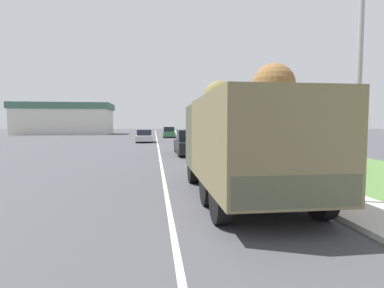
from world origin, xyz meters
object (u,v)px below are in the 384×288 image
car_nearest_ahead (189,143)px  lamp_post (353,30)px  military_truck (243,141)px  pickup_truck (294,147)px  car_third_ahead (169,133)px  car_second_ahead (144,136)px

car_nearest_ahead → lamp_post: 14.13m
military_truck → pickup_truck: 8.41m
car_nearest_ahead → pickup_truck: bearing=-47.7°
car_nearest_ahead → car_third_ahead: size_ratio=1.17×
military_truck → car_second_ahead: size_ratio=1.54×
lamp_post → military_truck: bearing=154.0°
car_nearest_ahead → pickup_truck: 7.33m
lamp_post → car_third_ahead: bearing=93.9°
car_nearest_ahead → pickup_truck: pickup_truck is taller
car_third_ahead → pickup_truck: 31.16m
car_nearest_ahead → car_third_ahead: car_nearest_ahead is taller
military_truck → car_nearest_ahead: 12.28m
car_third_ahead → car_nearest_ahead: bearing=-89.6°
car_third_ahead → car_second_ahead: bearing=-106.6°
military_truck → car_third_ahead: military_truck is taller
military_truck → lamp_post: size_ratio=0.92×
car_second_ahead → car_nearest_ahead: bearing=-76.0°
car_nearest_ahead → military_truck: bearing=-89.6°
military_truck → car_second_ahead: (-3.60, 26.34, -0.96)m
car_nearest_ahead → lamp_post: (2.48, -13.42, 3.66)m
military_truck → pickup_truck: size_ratio=1.15×
car_nearest_ahead → lamp_post: size_ratio=0.68×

